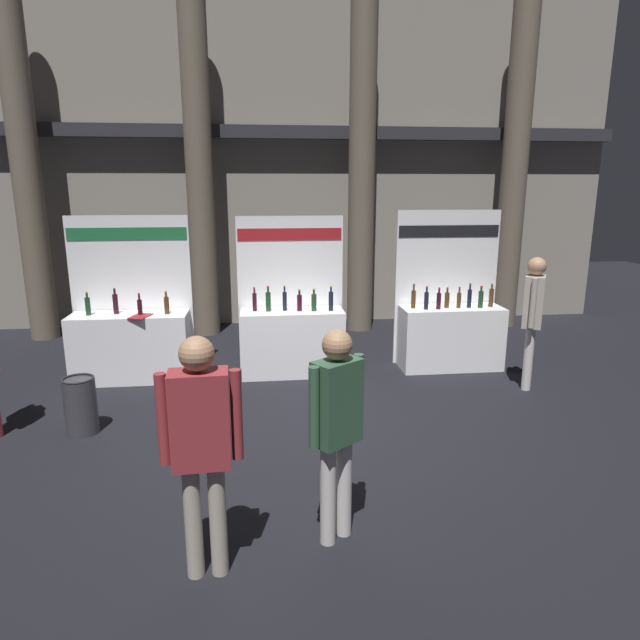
# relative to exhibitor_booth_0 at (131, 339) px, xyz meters

# --- Properties ---
(ground_plane) EXTENTS (26.66, 26.66, 0.00)m
(ground_plane) POSITION_rel_exhibitor_booth_0_xyz_m (2.33, -1.93, -0.59)
(ground_plane) COLOR black
(hall_colonnade) EXTENTS (13.33, 1.22, 6.82)m
(hall_colonnade) POSITION_rel_exhibitor_booth_0_xyz_m (2.33, 3.19, 2.76)
(hall_colonnade) COLOR gray
(hall_colonnade) RESTS_ON ground_plane
(exhibitor_booth_0) EXTENTS (1.72, 0.73, 2.35)m
(exhibitor_booth_0) POSITION_rel_exhibitor_booth_0_xyz_m (0.00, 0.00, 0.00)
(exhibitor_booth_0) COLOR white
(exhibitor_booth_0) RESTS_ON ground_plane
(exhibitor_booth_1) EXTENTS (1.59, 0.66, 2.32)m
(exhibitor_booth_1) POSITION_rel_exhibitor_booth_0_xyz_m (2.33, 0.00, -0.00)
(exhibitor_booth_1) COLOR white
(exhibitor_booth_1) RESTS_ON ground_plane
(exhibitor_booth_2) EXTENTS (1.62, 0.66, 2.40)m
(exhibitor_booth_2) POSITION_rel_exhibitor_booth_0_xyz_m (4.77, 0.02, 0.00)
(exhibitor_booth_2) COLOR white
(exhibitor_booth_2) RESTS_ON ground_plane
(trash_bin) EXTENTS (0.36, 0.36, 0.66)m
(trash_bin) POSITION_rel_exhibitor_booth_0_xyz_m (-0.19, -1.84, -0.26)
(trash_bin) COLOR #38383D
(trash_bin) RESTS_ON ground_plane
(visitor_1) EXTENTS (0.57, 0.24, 1.79)m
(visitor_1) POSITION_rel_exhibitor_booth_0_xyz_m (1.43, -4.40, 0.48)
(visitor_1) COLOR #ADA393
(visitor_1) RESTS_ON ground_plane
(visitor_4) EXTENTS (0.45, 0.39, 1.73)m
(visitor_4) POSITION_rel_exhibitor_booth_0_xyz_m (2.41, -4.08, 0.43)
(visitor_4) COLOR silver
(visitor_4) RESTS_ON ground_plane
(visitor_5) EXTENTS (0.38, 0.46, 1.84)m
(visitor_5) POSITION_rel_exhibitor_booth_0_xyz_m (5.54, -1.02, 0.51)
(visitor_5) COLOR silver
(visitor_5) RESTS_ON ground_plane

